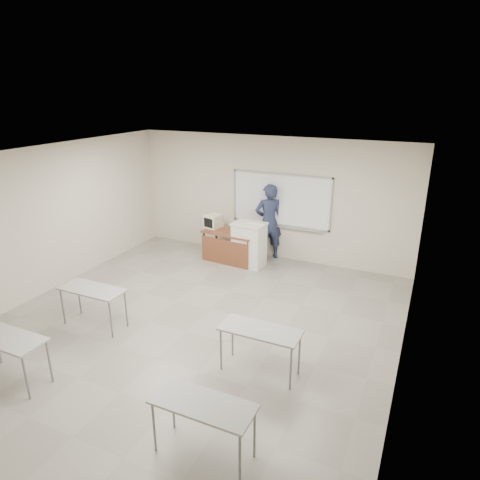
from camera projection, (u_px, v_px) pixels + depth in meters
The scene contains 10 objects.
floor at pixel (186, 332), 7.55m from camera, with size 7.00×8.00×0.01m, color gray.
whiteboard at pixel (281, 201), 10.32m from camera, with size 2.48×0.10×1.31m.
student_desks at pixel (135, 337), 6.17m from camera, with size 4.40×2.20×0.73m.
instructor_desk at pixel (229, 241), 10.37m from camera, with size 1.36×0.68×0.75m.
podium at pixel (249, 244), 10.18m from camera, with size 0.75×0.55×1.06m.
crt_monitor at pixel (214, 221), 10.67m from camera, with size 0.36×0.41×0.34m.
laptop at pixel (249, 230), 10.35m from camera, with size 0.35×0.32×0.26m.
mouse at pixel (235, 234), 10.14m from camera, with size 0.11×0.07×0.04m, color gray.
keyboard at pixel (256, 223), 10.01m from camera, with size 0.40×0.13×0.02m, color beige.
presenter at pixel (269, 222), 10.49m from camera, with size 0.69×0.46×1.90m, color black.
Camera 1 is at (3.61, -5.56, 4.07)m, focal length 32.00 mm.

